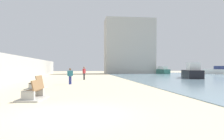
{
  "coord_description": "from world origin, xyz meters",
  "views": [
    {
      "loc": [
        0.42,
        -7.63,
        1.62
      ],
      "look_at": [
        3.38,
        14.85,
        1.3
      ],
      "focal_mm": 35.33,
      "sensor_mm": 36.0,
      "label": 1
    }
  ],
  "objects_px": {
    "bench_far": "(36,86)",
    "boat_distant": "(218,71)",
    "person_walking": "(84,72)",
    "boat_far_left": "(192,72)",
    "bench_near": "(34,95)",
    "boat_nearest": "(161,71)",
    "person_standing": "(70,75)"
  },
  "relations": [
    {
      "from": "bench_near",
      "to": "boat_distant",
      "type": "distance_m",
      "value": 47.29
    },
    {
      "from": "boat_distant",
      "to": "boat_far_left",
      "type": "distance_m",
      "value": 21.63
    },
    {
      "from": "boat_distant",
      "to": "boat_nearest",
      "type": "xyz_separation_m",
      "value": [
        -11.77,
        4.15,
        -0.02
      ]
    },
    {
      "from": "boat_nearest",
      "to": "boat_far_left",
      "type": "bearing_deg",
      "value": -97.56
    },
    {
      "from": "bench_near",
      "to": "person_walking",
      "type": "distance_m",
      "value": 16.71
    },
    {
      "from": "bench_far",
      "to": "boat_distant",
      "type": "bearing_deg",
      "value": 40.98
    },
    {
      "from": "person_standing",
      "to": "boat_nearest",
      "type": "distance_m",
      "value": 35.09
    },
    {
      "from": "person_walking",
      "to": "boat_nearest",
      "type": "height_order",
      "value": "boat_nearest"
    },
    {
      "from": "bench_near",
      "to": "boat_nearest",
      "type": "height_order",
      "value": "boat_nearest"
    },
    {
      "from": "person_walking",
      "to": "bench_far",
      "type": "bearing_deg",
      "value": -107.95
    },
    {
      "from": "person_walking",
      "to": "boat_nearest",
      "type": "relative_size",
      "value": 0.24
    },
    {
      "from": "bench_near",
      "to": "person_walking",
      "type": "height_order",
      "value": "person_walking"
    },
    {
      "from": "person_walking",
      "to": "boat_far_left",
      "type": "bearing_deg",
      "value": 7.02
    },
    {
      "from": "bench_near",
      "to": "person_standing",
      "type": "xyz_separation_m",
      "value": [
        1.24,
        9.36,
        0.63
      ]
    },
    {
      "from": "boat_distant",
      "to": "boat_nearest",
      "type": "bearing_deg",
      "value": 160.58
    },
    {
      "from": "person_standing",
      "to": "boat_far_left",
      "type": "distance_m",
      "value": 18.95
    },
    {
      "from": "person_walking",
      "to": "boat_far_left",
      "type": "relative_size",
      "value": 0.24
    },
    {
      "from": "bench_far",
      "to": "person_standing",
      "type": "relative_size",
      "value": 1.44
    },
    {
      "from": "person_walking",
      "to": "person_standing",
      "type": "height_order",
      "value": "person_walking"
    },
    {
      "from": "bench_near",
      "to": "person_standing",
      "type": "relative_size",
      "value": 1.47
    },
    {
      "from": "bench_near",
      "to": "boat_distant",
      "type": "relative_size",
      "value": 0.38
    },
    {
      "from": "person_standing",
      "to": "boat_nearest",
      "type": "bearing_deg",
      "value": 56.53
    },
    {
      "from": "bench_far",
      "to": "boat_far_left",
      "type": "distance_m",
      "value": 22.87
    },
    {
      "from": "bench_far",
      "to": "boat_far_left",
      "type": "xyz_separation_m",
      "value": [
        18.9,
        12.87,
        0.63
      ]
    },
    {
      "from": "boat_nearest",
      "to": "person_standing",
      "type": "bearing_deg",
      "value": -123.47
    },
    {
      "from": "bench_near",
      "to": "boat_far_left",
      "type": "bearing_deg",
      "value": 45.75
    },
    {
      "from": "bench_near",
      "to": "bench_far",
      "type": "xyz_separation_m",
      "value": [
        -0.99,
        5.51,
        0.0
      ]
    },
    {
      "from": "person_walking",
      "to": "boat_far_left",
      "type": "height_order",
      "value": "boat_far_left"
    },
    {
      "from": "boat_distant",
      "to": "boat_far_left",
      "type": "xyz_separation_m",
      "value": [
        -14.46,
        -16.1,
        0.12
      ]
    },
    {
      "from": "bench_near",
      "to": "bench_far",
      "type": "distance_m",
      "value": 5.6
    },
    {
      "from": "boat_nearest",
      "to": "boat_far_left",
      "type": "relative_size",
      "value": 1.0
    },
    {
      "from": "person_walking",
      "to": "boat_distant",
      "type": "xyz_separation_m",
      "value": [
        29.79,
        17.98,
        -0.22
      ]
    }
  ]
}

